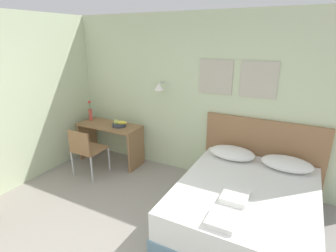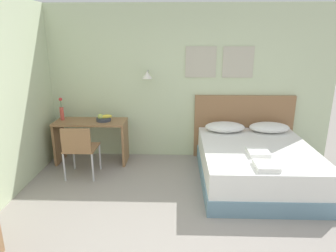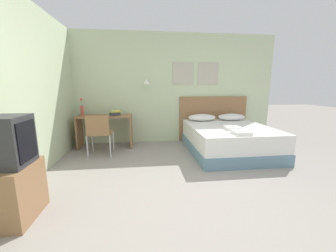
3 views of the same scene
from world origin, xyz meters
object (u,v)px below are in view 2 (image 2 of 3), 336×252
bed (256,165)px  pillow_right (269,127)px  folded_towel_near_foot (258,152)px  fruit_bowl (104,118)px  folded_towel_mid_bed (266,166)px  desk (91,133)px  desk_chair (79,147)px  flower_vase (62,111)px  headboard (243,127)px  pillow_left (225,127)px

bed → pillow_right: bearing=62.6°
folded_towel_near_foot → fruit_bowl: fruit_bowl is taller
folded_towel_mid_bed → desk: 2.94m
pillow_right → desk_chair: (-3.04, -0.66, -0.14)m
bed → flower_vase: 3.30m
pillow_right → desk_chair: desk_chair is taller
pillow_right → flower_vase: 3.54m
folded_towel_near_foot → desk: 2.77m
headboard → desk: (-2.66, -0.32, -0.05)m
fruit_bowl → folded_towel_mid_bed: bearing=-31.4°
folded_towel_near_foot → fruit_bowl: size_ratio=1.18×
pillow_left → pillow_right: (0.75, 0.00, 0.00)m
headboard → folded_towel_mid_bed: (-0.08, -1.75, 0.03)m
bed → flower_vase: bearing=166.7°
bed → flower_vase: (-3.16, 0.74, 0.61)m
pillow_right → folded_towel_mid_bed: pillow_right is taller
pillow_left → desk: desk is taller
desk → desk_chair: (-0.01, -0.63, -0.01)m
headboard → desk: headboard is taller
folded_towel_near_foot → bed: bearing=76.5°
folded_towel_near_foot → flower_vase: 3.27m
desk_chair → fruit_bowl: fruit_bowl is taller
desk_chair → flower_vase: flower_vase is taller
fruit_bowl → folded_towel_near_foot: bearing=-22.6°
flower_vase → desk: bearing=-6.6°
desk → fruit_bowl: size_ratio=4.42×
bed → headboard: size_ratio=1.12×
folded_towel_mid_bed → flower_vase: flower_vase is taller
bed → desk_chair: 2.68m
headboard → pillow_right: headboard is taller
pillow_right → folded_towel_near_foot: bearing=-113.6°
pillow_left → pillow_right: same height
pillow_left → folded_towel_mid_bed: size_ratio=2.12×
headboard → fruit_bowl: (-2.43, -0.32, 0.22)m
desk_chair → fruit_bowl: bearing=69.2°
bed → desk: bearing=165.5°
folded_towel_mid_bed → flower_vase: 3.43m
folded_towel_mid_bed → desk: desk is taller
desk → bed: bearing=-14.5°
pillow_left → folded_towel_near_foot: 1.06m
headboard → fruit_bowl: bearing=-172.4°
headboard → desk_chair: (-2.67, -0.95, -0.06)m
headboard → flower_vase: headboard is taller
pillow_left → pillow_right: bearing=0.0°
bed → desk: 2.75m
pillow_left → desk: bearing=-179.1°
headboard → pillow_right: size_ratio=2.62×
pillow_right → fruit_bowl: bearing=-179.3°
folded_towel_near_foot → headboard: bearing=86.9°
folded_towel_mid_bed → bed: bearing=83.5°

